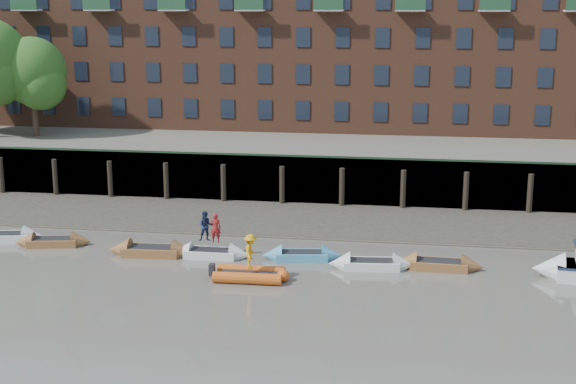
% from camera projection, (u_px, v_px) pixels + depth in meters
% --- Properties ---
extents(ground, '(220.00, 220.00, 0.00)m').
position_uv_depth(ground, '(245.00, 336.00, 32.42)').
color(ground, '#625D53').
rests_on(ground, ground).
extents(foreshore, '(110.00, 8.00, 0.50)m').
position_uv_depth(foreshore, '(304.00, 220.00, 49.73)').
color(foreshore, '#3D382F').
rests_on(foreshore, ground).
extents(mud_band, '(110.00, 1.60, 0.10)m').
position_uv_depth(mud_band, '(296.00, 235.00, 46.46)').
color(mud_band, '#4C4336').
rests_on(mud_band, ground).
extents(river_wall, '(110.00, 1.23, 3.30)m').
position_uv_depth(river_wall, '(313.00, 180.00, 53.57)').
color(river_wall, '#2D2A26').
rests_on(river_wall, ground).
extents(bank_terrace, '(110.00, 28.00, 3.20)m').
position_uv_depth(bank_terrace, '(333.00, 145.00, 66.67)').
color(bank_terrace, '#5E594D').
rests_on(bank_terrace, ground).
extents(apartment_terrace, '(80.60, 15.56, 20.98)m').
position_uv_depth(apartment_terrace, '(336.00, 7.00, 65.04)').
color(apartment_terrace, brown).
rests_on(apartment_terrace, bank_terrace).
extents(rowboat_0, '(4.76, 2.19, 1.33)m').
position_uv_depth(rowboat_0, '(3.00, 237.00, 45.33)').
color(rowboat_0, silver).
rests_on(rowboat_0, ground).
extents(rowboat_1, '(4.35, 2.02, 1.22)m').
position_uv_depth(rowboat_1, '(53.00, 242.00, 44.49)').
color(rowboat_1, brown).
rests_on(rowboat_1, ground).
extents(rowboat_2, '(4.77, 1.61, 1.37)m').
position_uv_depth(rowboat_2, '(152.00, 251.00, 42.79)').
color(rowboat_2, brown).
rests_on(rowboat_2, ground).
extents(rowboat_3, '(4.25, 1.24, 1.23)m').
position_uv_depth(rowboat_3, '(211.00, 253.00, 42.43)').
color(rowboat_3, silver).
rests_on(rowboat_3, ground).
extents(rowboat_4, '(4.32, 1.82, 1.22)m').
position_uv_depth(rowboat_4, '(302.00, 255.00, 42.08)').
color(rowboat_4, teal).
rests_on(rowboat_4, ground).
extents(rowboat_5, '(4.46, 1.67, 1.27)m').
position_uv_depth(rowboat_5, '(371.00, 264.00, 40.65)').
color(rowboat_5, silver).
rests_on(rowboat_5, ground).
extents(rowboat_6, '(4.50, 1.45, 1.29)m').
position_uv_depth(rowboat_6, '(439.00, 265.00, 40.59)').
color(rowboat_6, brown).
rests_on(rowboat_6, ground).
extents(rib_tender, '(3.66, 1.79, 0.63)m').
position_uv_depth(rib_tender, '(252.00, 274.00, 38.96)').
color(rib_tender, '#C95216').
rests_on(rib_tender, ground).
extents(person_rower_a, '(0.60, 0.42, 1.58)m').
position_uv_depth(person_rower_a, '(215.00, 228.00, 42.13)').
color(person_rower_a, maroon).
rests_on(person_rower_a, rowboat_3).
extents(person_rower_b, '(0.92, 0.79, 1.62)m').
position_uv_depth(person_rower_b, '(206.00, 226.00, 42.35)').
color(person_rower_b, '#19233F').
rests_on(person_rower_b, rowboat_3).
extents(person_rib_crew, '(0.74, 1.16, 1.71)m').
position_uv_depth(person_rib_crew, '(250.00, 252.00, 38.68)').
color(person_rib_crew, orange).
rests_on(person_rib_crew, rib_tender).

